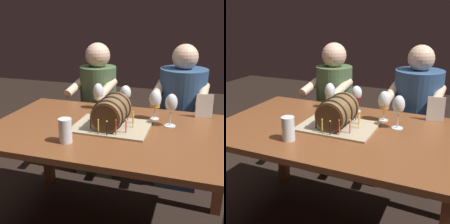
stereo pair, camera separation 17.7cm
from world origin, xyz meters
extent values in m
cube|color=brown|center=(0.00, 0.00, 0.73)|extent=(1.50, 0.93, 0.03)
cube|color=brown|center=(-0.69, 0.40, 0.36)|extent=(0.07, 0.07, 0.72)
cube|color=brown|center=(0.69, 0.40, 0.36)|extent=(0.07, 0.07, 0.72)
cube|color=tan|center=(0.00, 0.02, 0.76)|extent=(0.46, 0.33, 0.01)
cylinder|color=brown|center=(0.00, 0.02, 0.85)|extent=(0.18, 0.26, 0.18)
cylinder|color=#46301B|center=(0.00, -0.11, 0.85)|extent=(0.16, 0.00, 0.16)
cylinder|color=#46301B|center=(0.00, 0.15, 0.85)|extent=(0.16, 0.00, 0.16)
torus|color=black|center=(0.00, -0.07, 0.85)|extent=(0.20, 0.01, 0.20)
torus|color=black|center=(0.00, 0.02, 0.85)|extent=(0.20, 0.01, 0.20)
torus|color=black|center=(0.00, 0.10, 0.85)|extent=(0.20, 0.01, 0.20)
cylinder|color=#EAD666|center=(0.13, 0.03, 0.80)|extent=(0.01, 0.01, 0.07)
sphere|color=#F9C64C|center=(0.13, 0.03, 0.84)|extent=(0.01, 0.01, 0.01)
cylinder|color=#EAD666|center=(0.11, 0.10, 0.80)|extent=(0.01, 0.01, 0.07)
sphere|color=#F9C64C|center=(0.11, 0.10, 0.84)|extent=(0.01, 0.01, 0.01)
cylinder|color=#D64C47|center=(0.07, 0.14, 0.80)|extent=(0.01, 0.01, 0.08)
sphere|color=#F9C64C|center=(0.07, 0.14, 0.85)|extent=(0.01, 0.01, 0.01)
cylinder|color=silver|center=(0.03, 0.16, 0.80)|extent=(0.01, 0.01, 0.08)
sphere|color=#F9C64C|center=(0.03, 0.16, 0.85)|extent=(0.01, 0.01, 0.01)
cylinder|color=#EAD666|center=(-0.04, 0.16, 0.80)|extent=(0.01, 0.01, 0.07)
sphere|color=#F9C64C|center=(-0.04, 0.16, 0.84)|extent=(0.01, 0.01, 0.01)
cylinder|color=silver|center=(-0.10, 0.11, 0.80)|extent=(0.01, 0.01, 0.07)
sphere|color=#F9C64C|center=(-0.10, 0.11, 0.84)|extent=(0.01, 0.01, 0.01)
cylinder|color=#EAD666|center=(-0.12, 0.06, 0.80)|extent=(0.01, 0.01, 0.08)
sphere|color=#F9C64C|center=(-0.12, 0.06, 0.84)|extent=(0.01, 0.01, 0.01)
cylinder|color=silver|center=(-0.13, -0.01, 0.80)|extent=(0.01, 0.01, 0.07)
sphere|color=#F9C64C|center=(-0.13, -0.01, 0.83)|extent=(0.01, 0.01, 0.01)
cylinder|color=black|center=(-0.10, -0.07, 0.80)|extent=(0.01, 0.01, 0.07)
sphere|color=#F9C64C|center=(-0.10, -0.07, 0.84)|extent=(0.01, 0.01, 0.01)
cylinder|color=#EAD666|center=(-0.03, -0.13, 0.80)|extent=(0.01, 0.01, 0.08)
sphere|color=#F9C64C|center=(-0.03, -0.13, 0.85)|extent=(0.01, 0.01, 0.01)
cylinder|color=black|center=(0.02, -0.13, 0.80)|extent=(0.01, 0.01, 0.08)
sphere|color=#F9C64C|center=(0.02, -0.13, 0.84)|extent=(0.01, 0.01, 0.01)
cylinder|color=#D64C47|center=(0.07, -0.11, 0.80)|extent=(0.01, 0.01, 0.08)
sphere|color=#F9C64C|center=(0.07, -0.11, 0.85)|extent=(0.01, 0.01, 0.01)
cylinder|color=#D64C47|center=(0.11, -0.07, 0.80)|extent=(0.01, 0.01, 0.07)
sphere|color=#F9C64C|center=(0.11, -0.07, 0.84)|extent=(0.01, 0.01, 0.01)
cylinder|color=white|center=(0.22, 0.25, 0.75)|extent=(0.06, 0.06, 0.00)
cylinder|color=white|center=(0.22, 0.25, 0.79)|extent=(0.01, 0.01, 0.07)
ellipsoid|color=white|center=(0.22, 0.25, 0.89)|extent=(0.08, 0.08, 0.12)
cylinder|color=#C6842D|center=(0.22, 0.25, 0.85)|extent=(0.06, 0.06, 0.03)
cylinder|color=white|center=(-0.21, 0.35, 0.75)|extent=(0.07, 0.07, 0.00)
cylinder|color=white|center=(-0.21, 0.35, 0.79)|extent=(0.01, 0.01, 0.07)
ellipsoid|color=white|center=(-0.21, 0.35, 0.88)|extent=(0.08, 0.08, 0.12)
cylinder|color=beige|center=(-0.21, 0.35, 0.85)|extent=(0.06, 0.06, 0.04)
cylinder|color=white|center=(-0.01, 0.36, 0.75)|extent=(0.07, 0.07, 0.00)
cylinder|color=white|center=(-0.01, 0.36, 0.79)|extent=(0.01, 0.01, 0.08)
ellipsoid|color=white|center=(-0.01, 0.36, 0.88)|extent=(0.08, 0.08, 0.10)
cylinder|color=maroon|center=(-0.01, 0.36, 0.86)|extent=(0.06, 0.06, 0.04)
cylinder|color=white|center=(0.34, 0.15, 0.75)|extent=(0.07, 0.07, 0.00)
cylinder|color=white|center=(0.34, 0.15, 0.80)|extent=(0.01, 0.01, 0.09)
ellipsoid|color=white|center=(0.34, 0.15, 0.90)|extent=(0.07, 0.07, 0.11)
cylinder|color=white|center=(-0.17, -0.26, 0.82)|extent=(0.07, 0.07, 0.13)
cylinder|color=#C6842D|center=(-0.17, -0.26, 0.80)|extent=(0.07, 0.07, 0.09)
cylinder|color=white|center=(-0.17, -0.26, 0.85)|extent=(0.07, 0.07, 0.01)
cube|color=silver|center=(0.53, 0.37, 0.83)|extent=(0.11, 0.04, 0.16)
cube|color=#2A3A24|center=(-0.36, 0.77, 0.23)|extent=(0.34, 0.32, 0.45)
cylinder|color=#47603D|center=(-0.36, 0.77, 0.72)|extent=(0.35, 0.35, 0.53)
sphere|color=beige|center=(-0.36, 0.77, 1.08)|extent=(0.21, 0.21, 0.21)
cylinder|color=beige|center=(-0.23, 0.62, 0.83)|extent=(0.10, 0.31, 0.14)
cylinder|color=beige|center=(-0.52, 0.65, 0.83)|extent=(0.10, 0.31, 0.14)
cube|color=#1B2D46|center=(0.36, 0.77, 0.23)|extent=(0.34, 0.32, 0.45)
cylinder|color=#2D4C75|center=(0.36, 0.77, 0.73)|extent=(0.40, 0.40, 0.55)
sphere|color=beige|center=(0.36, 0.77, 1.09)|extent=(0.20, 0.20, 0.20)
cylinder|color=beige|center=(0.52, 0.62, 0.84)|extent=(0.09, 0.31, 0.14)
cylinder|color=beige|center=(0.18, 0.65, 0.84)|extent=(0.09, 0.31, 0.14)
camera|label=1|loc=(0.50, -1.58, 1.42)|focal=47.09mm
camera|label=2|loc=(0.67, -1.52, 1.42)|focal=47.09mm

